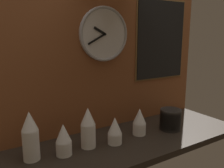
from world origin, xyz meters
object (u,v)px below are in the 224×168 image
Objects in this scene: cup_stack_center_right at (139,121)px; cup_stack_center_left at (88,128)px; bowl_stack_right at (170,119)px; menu_board at (161,40)px; wall_clock at (104,34)px; cup_stack_center at (115,130)px; cup_stack_left at (64,140)px; cup_stack_far_left at (30,136)px.

cup_stack_center_left is at bearing 177.62° from cup_stack_center_right.
menu_board is at bearing 63.31° from bowl_stack_right.
cup_stack_center is at bearing -106.38° from wall_clock.
cup_stack_center is at bearing -15.29° from cup_stack_center_left.
cup_stack_far_left is at bearing 165.43° from cup_stack_left.
cup_stack_center_left is (0.16, 0.01, 0.03)m from cup_stack_left.
cup_stack_center is 0.49m from cup_stack_far_left.
cup_stack_far_left is 1.82× the size of bowl_stack_right.
bowl_stack_right is 0.75m from wall_clock.
cup_stack_center is (0.32, -0.03, -0.01)m from cup_stack_left.
cup_stack_far_left is 1.19m from menu_board.
bowl_stack_right is 0.62m from menu_board.
cup_stack_center reaches higher than bowl_stack_right.
cup_stack_center_right is (0.53, -0.00, 0.00)m from cup_stack_left.
wall_clock is at bearing 17.45° from cup_stack_far_left.
wall_clock is at bearing 145.17° from bowl_stack_right.
menu_board is at bearing 30.96° from cup_stack_center_right.
bowl_stack_right is at bearing -3.55° from cup_stack_left.
cup_stack_center_right reaches higher than cup_stack_center.
cup_stack_center_right is (0.21, 0.03, 0.01)m from cup_stack_center.
cup_stack_center is 0.69× the size of cup_stack_center_left.
menu_board is at bearing 9.68° from cup_stack_far_left.
bowl_stack_right is (0.24, -0.05, -0.01)m from cup_stack_center_right.
cup_stack_center is 0.84m from menu_board.
cup_stack_far_left is at bearing -162.55° from wall_clock.
cup_stack_center_left is 0.67× the size of wall_clock.
wall_clock reaches higher than cup_stack_center.
cup_stack_left is 1.07m from menu_board.
cup_stack_center_left is at bearing -138.77° from wall_clock.
cup_stack_center is at bearing -8.47° from cup_stack_far_left.
wall_clock is 0.52m from menu_board.
cup_stack_center_left is at bearing -5.02° from cup_stack_far_left.
cup_stack_far_left is 0.74× the size of wall_clock.
cup_stack_center_right is at bearing -2.38° from cup_stack_center_left.
menu_board is (0.38, 0.23, 0.53)m from cup_stack_center_right.
cup_stack_center is 0.27× the size of menu_board.
bowl_stack_right is at bearing -5.82° from cup_stack_center_left.
cup_stack_far_left reaches higher than cup_stack_left.
cup_stack_center is at bearing -156.67° from menu_board.
bowl_stack_right is at bearing -34.83° from wall_clock.
wall_clock is at bearing 73.62° from cup_stack_center.
menu_board is at bearing 15.75° from cup_stack_center_left.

